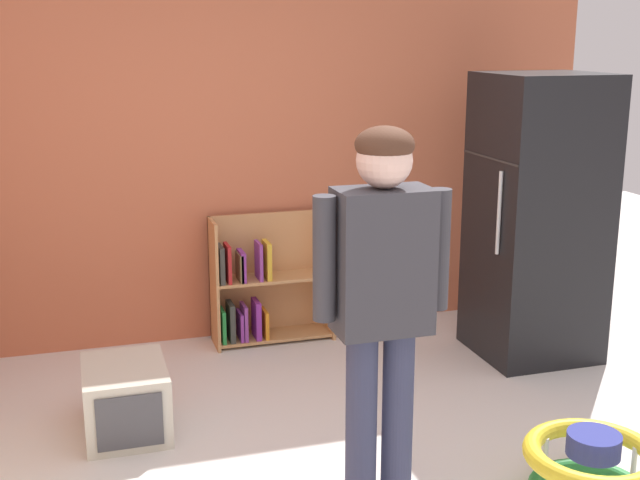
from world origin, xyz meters
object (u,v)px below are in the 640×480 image
bookshelf (263,286)px  baby_walker (592,468)px  pet_carrier (126,399)px  standing_person (382,291)px  refrigerator (537,218)px

bookshelf → baby_walker: (0.93, -2.36, -0.21)m
bookshelf → pet_carrier: bookshelf is taller
bookshelf → standing_person: bearing=-90.6°
baby_walker → pet_carrier: 2.29m
baby_walker → pet_carrier: (-1.91, 1.26, 0.02)m
pet_carrier → baby_walker: bearing=-33.5°
standing_person → pet_carrier: standing_person is taller
refrigerator → bookshelf: size_ratio=2.09×
standing_person → baby_walker: (0.95, -0.14, -0.86)m
bookshelf → pet_carrier: (-0.98, -1.09, -0.19)m
standing_person → baby_walker: bearing=-8.3°
refrigerator → baby_walker: size_ratio=2.95×
baby_walker → refrigerator: bearing=67.7°
standing_person → baby_walker: size_ratio=2.77×
refrigerator → bookshelf: (-1.60, 0.72, -0.52)m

